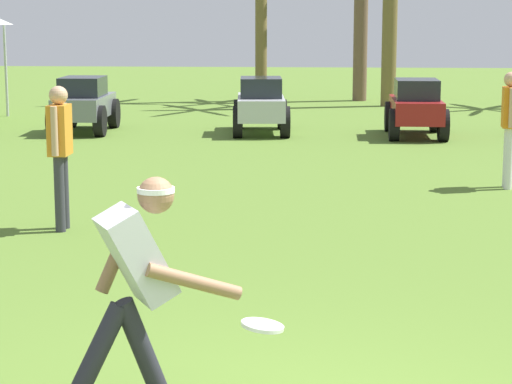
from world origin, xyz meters
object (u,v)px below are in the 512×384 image
(frisbee_thrower, at_px, (136,284))
(parked_car_slot_b, at_px, (261,105))
(frisbee_in_flight, at_px, (262,326))
(parked_car_slot_c, at_px, (416,107))
(parked_car_slot_a, at_px, (84,104))
(teammate_midfield, at_px, (60,144))
(teammate_near_sideline, at_px, (510,119))

(frisbee_thrower, bearing_deg, parked_car_slot_b, 91.38)
(frisbee_in_flight, relative_size, parked_car_slot_c, 0.14)
(frisbee_in_flight, distance_m, parked_car_slot_c, 13.82)
(parked_car_slot_a, relative_size, parked_car_slot_b, 0.99)
(parked_car_slot_b, bearing_deg, parked_car_slot_c, -5.53)
(teammate_midfield, bearing_deg, frisbee_thrower, -69.97)
(parked_car_slot_a, height_order, parked_car_slot_c, same)
(frisbee_in_flight, height_order, parked_car_slot_c, parked_car_slot_c)
(teammate_midfield, distance_m, parked_car_slot_a, 9.30)
(frisbee_thrower, relative_size, teammate_near_sideline, 0.90)
(frisbee_in_flight, distance_m, teammate_midfield, 5.46)
(teammate_near_sideline, bearing_deg, parked_car_slot_b, 121.91)
(teammate_near_sideline, xyz_separation_m, parked_car_slot_b, (-3.78, 6.07, -0.38))
(teammate_midfield, relative_size, parked_car_slot_a, 0.70)
(frisbee_in_flight, bearing_deg, parked_car_slot_a, 108.21)
(frisbee_thrower, bearing_deg, parked_car_slot_c, 79.13)
(teammate_near_sideline, xyz_separation_m, parked_car_slot_a, (-7.30, 5.98, -0.38))
(frisbee_in_flight, bearing_deg, parked_car_slot_c, 81.91)
(parked_car_slot_b, bearing_deg, parked_car_slot_a, -178.49)
(parked_car_slot_a, distance_m, parked_car_slot_c, 6.52)
(parked_car_slot_b, xyz_separation_m, parked_car_slot_c, (3.00, -0.29, 0.00))
(frisbee_in_flight, distance_m, teammate_near_sideline, 8.37)
(parked_car_slot_b, bearing_deg, frisbee_thrower, -88.62)
(frisbee_thrower, height_order, parked_car_slot_c, frisbee_thrower)
(teammate_near_sideline, distance_m, parked_car_slot_c, 5.85)
(parked_car_slot_a, bearing_deg, teammate_near_sideline, -39.34)
(frisbee_in_flight, xyz_separation_m, parked_car_slot_a, (-4.57, 13.88, 0.05))
(teammate_midfield, bearing_deg, teammate_near_sideline, 30.41)
(frisbee_in_flight, relative_size, teammate_midfield, 0.19)
(frisbee_thrower, bearing_deg, frisbee_in_flight, 12.32)
(parked_car_slot_c, bearing_deg, teammate_near_sideline, -82.30)
(parked_car_slot_b, height_order, parked_car_slot_c, same)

